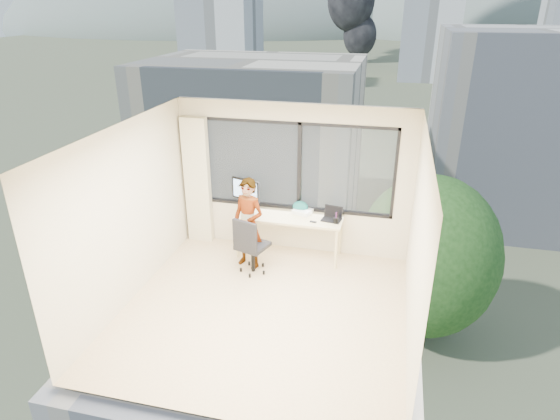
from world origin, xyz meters
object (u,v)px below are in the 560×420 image
(desk, at_px, (289,236))
(person, at_px, (248,224))
(game_console, at_px, (303,211))
(monitor, at_px, (246,194))
(chair, at_px, (253,244))
(handbag, at_px, (300,207))
(laptop, at_px, (332,215))

(desk, distance_m, person, 0.84)
(person, bearing_deg, game_console, 58.63)
(monitor, bearing_deg, person, -50.87)
(desk, relative_size, chair, 1.79)
(chair, relative_size, monitor, 1.80)
(desk, relative_size, person, 1.17)
(handbag, bearing_deg, game_console, -26.27)
(desk, bearing_deg, handbag, 54.36)
(game_console, relative_size, handbag, 1.11)
(desk, relative_size, monitor, 3.22)
(chair, xyz_separation_m, handbag, (0.61, 0.87, 0.35))
(chair, bearing_deg, monitor, 131.03)
(laptop, xyz_separation_m, handbag, (-0.57, 0.20, 0.00))
(desk, height_order, chair, chair)
(chair, distance_m, person, 0.34)
(handbag, bearing_deg, chair, -113.96)
(laptop, distance_m, handbag, 0.60)
(monitor, height_order, laptop, monitor)
(game_console, height_order, laptop, laptop)
(chair, bearing_deg, desk, 72.92)
(desk, bearing_deg, person, -140.40)
(laptop, bearing_deg, game_console, 171.46)
(desk, xyz_separation_m, chair, (-0.46, -0.66, 0.13))
(monitor, bearing_deg, game_console, 21.10)
(game_console, bearing_deg, person, -122.43)
(monitor, relative_size, handbag, 2.09)
(chair, height_order, game_console, chair)
(person, xyz_separation_m, monitor, (-0.22, 0.61, 0.26))
(desk, height_order, game_console, game_console)
(person, xyz_separation_m, laptop, (1.29, 0.48, 0.08))
(desk, xyz_separation_m, handbag, (0.15, 0.21, 0.48))
(game_console, distance_m, laptop, 0.55)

